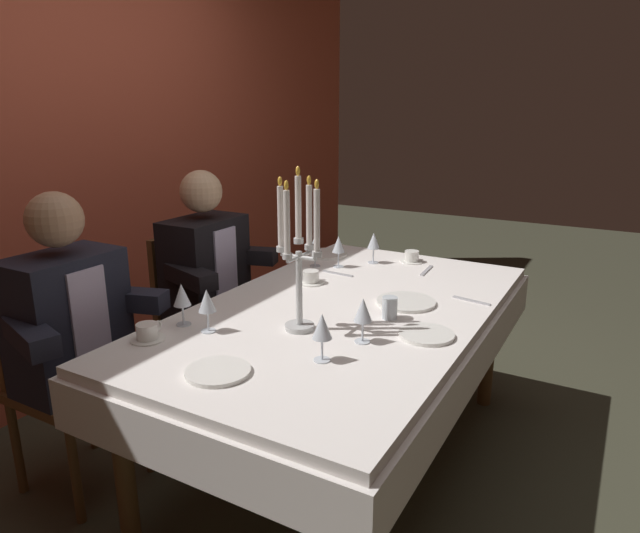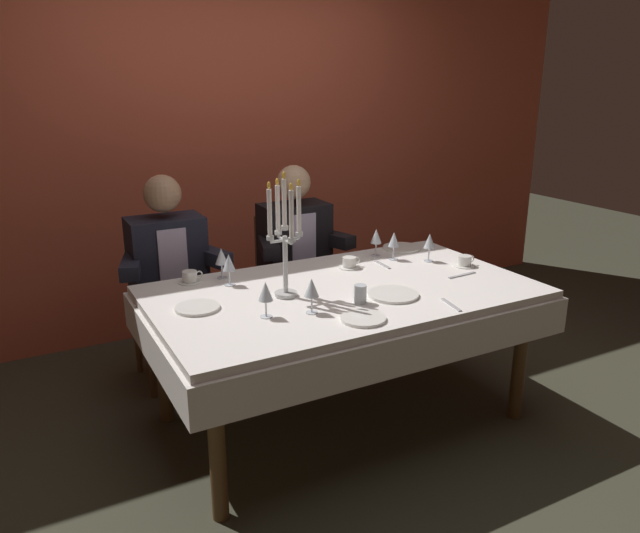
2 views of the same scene
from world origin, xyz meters
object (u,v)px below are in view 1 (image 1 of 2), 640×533
wine_glass_3 (374,242)px  wine_glass_4 (322,327)px  wine_glass_5 (315,245)px  water_tumbler_0 (390,308)px  dinner_plate_1 (327,254)px  wine_glass_0 (339,245)px  wine_glass_6 (207,302)px  dinner_plate_0 (426,335)px  wine_glass_1 (363,311)px  coffee_cup_1 (412,257)px  coffee_cup_2 (311,278)px  wine_glass_2 (182,296)px  dinner_plate_2 (218,371)px  dinner_plate_3 (406,302)px  seated_diner_1 (205,269)px  seated_diner_0 (67,319)px  dining_table (344,333)px  candelabra (299,255)px  coffee_cup_0 (148,333)px

wine_glass_3 → wine_glass_4: 1.21m
wine_glass_5 → water_tumbler_0: (-0.50, -0.62, -0.07)m
dinner_plate_1 → wine_glass_0: size_ratio=1.40×
wine_glass_0 → wine_glass_6: size_ratio=1.00×
dinner_plate_0 → wine_glass_1: wine_glass_1 is taller
coffee_cup_1 → coffee_cup_2: 0.65m
wine_glass_2 → coffee_cup_1: (1.27, -0.44, -0.09)m
wine_glass_5 → dinner_plate_2: bearing=-164.1°
dinner_plate_3 → coffee_cup_2: coffee_cup_2 is taller
wine_glass_5 → wine_glass_0: bearing=-65.8°
wine_glass_2 → dinner_plate_2: bearing=-124.0°
wine_glass_2 → seated_diner_1: bearing=34.9°
wine_glass_2 → coffee_cup_2: size_ratio=1.24×
wine_glass_1 → wine_glass_6: (-0.19, 0.54, 0.00)m
dinner_plate_1 → water_tumbler_0: 0.99m
wine_glass_0 → seated_diner_0: size_ratio=0.13×
wine_glass_4 → water_tumbler_0: wine_glass_4 is taller
wine_glass_1 → coffee_cup_2: size_ratio=1.24×
wine_glass_1 → dining_table: bearing=37.1°
seated_diner_1 → coffee_cup_1: bearing=-54.4°
candelabra → dinner_plate_2: candelabra is taller
candelabra → wine_glass_0: size_ratio=3.68×
dinner_plate_3 → wine_glass_3: (0.51, 0.38, 0.11)m
candelabra → dinner_plate_0: (0.17, -0.43, -0.28)m
dinner_plate_3 → wine_glass_6: (-0.64, 0.53, 0.11)m
coffee_cup_1 → candelabra: bearing=178.3°
candelabra → seated_diner_1: candelabra is taller
dinner_plate_0 → coffee_cup_1: size_ratio=1.52×
coffee_cup_0 → dining_table: bearing=-34.9°
wine_glass_1 → wine_glass_5: size_ratio=1.00×
wine_glass_2 → coffee_cup_1: wine_glass_2 is taller
dining_table → dinner_plate_2: size_ratio=9.45×
water_tumbler_0 → coffee_cup_2: bearing=64.3°
seated_diner_0 → dinner_plate_2: bearing=-95.3°
dinner_plate_3 → seated_diner_1: (-0.00, 1.10, -0.01)m
candelabra → wine_glass_0: candelabra is taller
candelabra → coffee_cup_0: candelabra is taller
dinner_plate_1 → coffee_cup_0: bearing=-179.6°
wine_glass_3 → seated_diner_0: bearing=151.7°
dining_table → wine_glass_5: 0.66m
candelabra → wine_glass_6: bearing=123.1°
water_tumbler_0 → seated_diner_1: 1.12m
dining_table → dinner_plate_1: 0.84m
wine_glass_1 → coffee_cup_0: wine_glass_1 is taller
candelabra → coffee_cup_1: (1.09, -0.03, -0.26)m
dinner_plate_2 → wine_glass_3: size_ratio=1.25×
candelabra → wine_glass_1: (0.01, -0.25, -0.17)m
candelabra → dinner_plate_3: candelabra is taller
wine_glass_4 → dining_table: bearing=19.0°
dining_table → candelabra: size_ratio=3.22×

